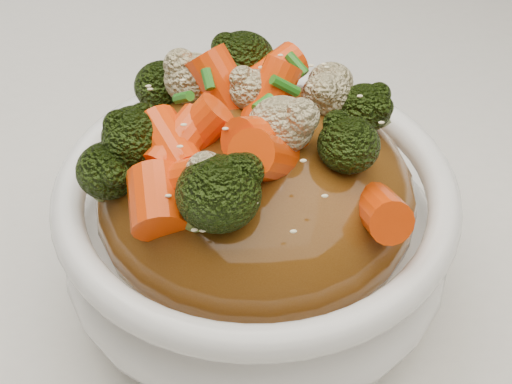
{
  "coord_description": "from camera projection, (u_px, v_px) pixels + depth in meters",
  "views": [
    {
      "loc": [
        -0.0,
        -0.32,
        1.07
      ],
      "look_at": [
        0.02,
        -0.05,
        0.82
      ],
      "focal_mm": 55.0,
      "sensor_mm": 36.0,
      "label": 1
    }
  ],
  "objects": [
    {
      "name": "sauce_base",
      "position": [
        256.0,
        196.0,
        0.38
      ],
      "size": [
        0.17,
        0.17,
        0.08
      ],
      "primitive_type": "ellipsoid",
      "rotation": [
        0.0,
        0.0,
        -0.13
      ],
      "color": "#623710",
      "rests_on": "bowl"
    },
    {
      "name": "tablecloth",
      "position": [
        221.0,
        247.0,
        0.47
      ],
      "size": [
        1.2,
        0.8,
        0.04
      ],
      "primitive_type": "cube",
      "color": "silver",
      "rests_on": "dining_table"
    },
    {
      "name": "broccoli",
      "position": [
        256.0,
        104.0,
        0.34
      ],
      "size": [
        0.17,
        0.17,
        0.04
      ],
      "primitive_type": null,
      "rotation": [
        0.0,
        0.0,
        -0.13
      ],
      "color": "black",
      "rests_on": "sauce_base"
    },
    {
      "name": "bowl",
      "position": [
        256.0,
        234.0,
        0.39
      ],
      "size": [
        0.22,
        0.22,
        0.08
      ],
      "primitive_type": null,
      "rotation": [
        0.0,
        0.0,
        -0.13
      ],
      "color": "white",
      "rests_on": "tablecloth"
    },
    {
      "name": "carrots",
      "position": [
        256.0,
        103.0,
        0.34
      ],
      "size": [
        0.17,
        0.17,
        0.04
      ],
      "primitive_type": null,
      "rotation": [
        0.0,
        0.0,
        -0.13
      ],
      "color": "#FF4608",
      "rests_on": "sauce_base"
    },
    {
      "name": "scallions",
      "position": [
        256.0,
        101.0,
        0.34
      ],
      "size": [
        0.13,
        0.13,
        0.02
      ],
      "primitive_type": null,
      "rotation": [
        0.0,
        0.0,
        -0.13
      ],
      "color": "#24761B",
      "rests_on": "sauce_base"
    },
    {
      "name": "cauliflower",
      "position": [
        256.0,
        108.0,
        0.34
      ],
      "size": [
        0.17,
        0.17,
        0.03
      ],
      "primitive_type": null,
      "rotation": [
        0.0,
        0.0,
        -0.13
      ],
      "color": "beige",
      "rests_on": "sauce_base"
    },
    {
      "name": "sesame_seeds",
      "position": [
        256.0,
        101.0,
        0.34
      ],
      "size": [
        0.15,
        0.15,
        0.01
      ],
      "primitive_type": null,
      "rotation": [
        0.0,
        0.0,
        -0.13
      ],
      "color": "#F5E8AE",
      "rests_on": "sauce_base"
    }
  ]
}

